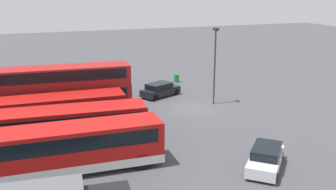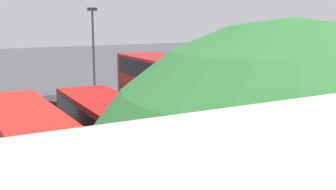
{
  "view_description": "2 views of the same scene",
  "coord_description": "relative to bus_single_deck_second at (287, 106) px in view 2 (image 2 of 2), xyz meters",
  "views": [
    {
      "loc": [
        -31.54,
        13.92,
        11.07
      ],
      "look_at": [
        1.95,
        1.69,
        1.02
      ],
      "focal_mm": 41.26,
      "sensor_mm": 36.0,
      "label": 1
    },
    {
      "loc": [
        12.29,
        28.4,
        6.56
      ],
      "look_at": [
        -1.7,
        4.41,
        1.47
      ],
      "focal_mm": 44.71,
      "sensor_mm": 36.0,
      "label": 2
    }
  ],
  "objects": [
    {
      "name": "bus_double_decker_fourth",
      "position": [
        6.92,
        -0.18,
        0.83
      ],
      "size": [
        3.32,
        11.71,
        4.55
      ],
      "color": "#A51919",
      "rests_on": "ground"
    },
    {
      "name": "lamp_post_tall",
      "position": [
        6.24,
        -14.3,
        2.74
      ],
      "size": [
        0.7,
        0.3,
        7.38
      ],
      "color": "#38383D",
      "rests_on": "ground"
    },
    {
      "name": "ground_plane",
      "position": [
        5.35,
        -11.64,
        -1.62
      ],
      "size": [
        140.0,
        140.0,
        0.0
      ],
      "primitive_type": "plane",
      "color": "#47474C"
    },
    {
      "name": "car_hatchback_silver",
      "position": [
        10.55,
        -10.24,
        -0.92
      ],
      "size": [
        3.45,
        4.63,
        1.43
      ],
      "color": "black",
      "rests_on": "ground"
    },
    {
      "name": "bus_single_deck_sixth",
      "position": [
        14.38,
        0.29,
        0.0
      ],
      "size": [
        2.82,
        11.03,
        2.95
      ],
      "color": "red",
      "rests_on": "ground"
    },
    {
      "name": "bus_single_deck_third",
      "position": [
        3.47,
        0.92,
        0.0
      ],
      "size": [
        2.94,
        11.15,
        2.95
      ],
      "color": "#B71411",
      "rests_on": "ground"
    },
    {
      "name": "bus_single_deck_second",
      "position": [
        0.0,
        0.0,
        0.0
      ],
      "size": [
        3.38,
        10.8,
        2.95
      ],
      "color": "#B71411",
      "rests_on": "ground"
    },
    {
      "name": "car_small_green",
      "position": [
        -7.44,
        -11.09,
        -0.92
      ],
      "size": [
        4.39,
        4.21,
        1.43
      ],
      "color": "silver",
      "rests_on": "ground"
    },
    {
      "name": "bus_single_deck_fifth",
      "position": [
        10.79,
        0.42,
        0.0
      ],
      "size": [
        3.1,
        10.77,
        2.95
      ],
      "color": "#B71411",
      "rests_on": "ground"
    }
  ]
}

